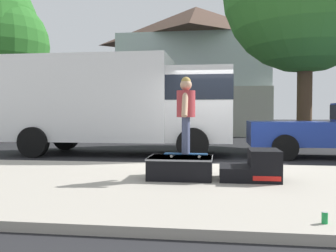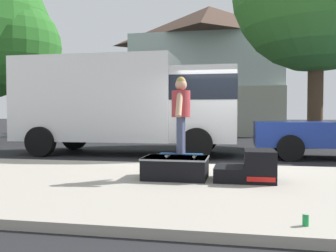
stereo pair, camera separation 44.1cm
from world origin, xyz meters
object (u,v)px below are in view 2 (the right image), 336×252
soda_can (306,220)px  box_truck (128,101)px  skater_kid (181,108)px  skateboard (181,154)px  kicker_ramp (250,168)px  skate_box (176,167)px

soda_can → box_truck: 8.56m
skater_kid → skateboard: bearing=0.0°
kicker_ramp → skater_kid: skater_kid is taller
skateboard → skate_box: bearing=162.1°
kicker_ramp → skateboard: size_ratio=1.33×
skate_box → skater_kid: skater_kid is taller
kicker_ramp → soda_can: kicker_ramp is taller
skateboard → soda_can: bearing=-55.8°
skate_box → box_truck: box_truck is taller
kicker_ramp → skateboard: bearing=-178.5°
skate_box → soda_can: 3.14m
skate_box → skateboard: size_ratio=1.47×
skate_box → box_truck: (-2.35, 4.75, 1.37)m
skate_box → box_truck: size_ratio=0.17×
skateboard → box_truck: (-2.45, 4.78, 1.14)m
skate_box → skateboard: bearing=-17.9°
skateboard → soda_can: (1.72, -2.53, -0.38)m
kicker_ramp → skater_kid: bearing=-178.5°
skate_box → soda_can: size_ratio=9.14×
kicker_ramp → skater_kid: size_ratio=0.76×
skateboard → soda_can: skateboard is taller
skateboard → soda_can: size_ratio=6.21×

